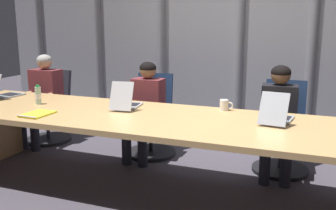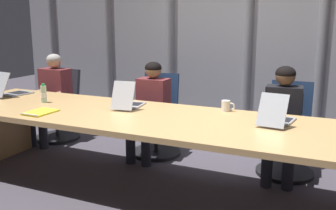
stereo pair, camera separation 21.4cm
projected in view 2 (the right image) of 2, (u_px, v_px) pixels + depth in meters
ground_plane at (183, 196)px, 3.64m from camera, size 14.37×14.37×0.00m
conference_table at (184, 133)px, 3.51m from camera, size 5.19×1.17×0.74m
curtain_backdrop at (244, 22)px, 5.12m from camera, size 7.18×0.16×3.15m
laptop_left_end at (12, 91)px, 4.59m from camera, size 0.29×0.48×0.29m
laptop_left_mid at (129, 102)px, 3.96m from camera, size 0.28×0.45×0.28m
laptop_center at (277, 117)px, 3.35m from camera, size 0.28×0.47×0.28m
office_chair_left_end at (59, 113)px, 5.39m from camera, size 0.60×0.60×0.95m
office_chair_left_mid at (157, 125)px, 4.78m from camera, size 0.60×0.61×0.97m
office_chair_center at (287, 140)px, 4.15m from camera, size 0.60×0.60×0.97m
person_left_end at (51, 93)px, 5.17m from camera, size 0.42×0.56×1.17m
person_left_mid at (150, 104)px, 4.58m from camera, size 0.37×0.55×1.13m
person_center at (282, 116)px, 3.96m from camera, size 0.40×0.57×1.15m
water_bottle_primary at (44, 94)px, 4.19m from camera, size 0.06×0.06×0.21m
coffee_mug_far at (226, 106)px, 3.80m from camera, size 0.13×0.09×0.11m
spiral_notepad at (40, 112)px, 3.73m from camera, size 0.23×0.31×0.03m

